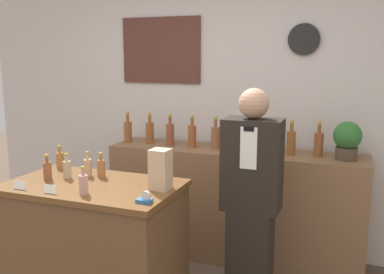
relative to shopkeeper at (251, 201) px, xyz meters
The scene contains 24 objects.
back_wall 1.29m from the shopkeeper, 119.78° to the left, with size 5.20×0.09×2.70m.
back_shelf 0.84m from the shopkeeper, 114.59° to the left, with size 2.27×0.48×1.00m.
display_counter 1.15m from the shopkeeper, 153.34° to the right, with size 1.18×0.70×0.97m.
shopkeeper is the anchor object (origin of this frame).
potted_plant 0.99m from the shopkeeper, 48.90° to the left, with size 0.22×0.22×0.31m.
paper_bag 0.73m from the shopkeeper, 138.93° to the right, with size 0.13×0.12×0.26m.
tape_dispenser 0.88m from the shopkeeper, 123.93° to the right, with size 0.09×0.06×0.07m.
price_card_left 1.57m from the shopkeeper, 150.46° to the right, with size 0.09×0.02×0.06m.
price_card_right 1.37m from the shopkeeper, 145.44° to the right, with size 0.09×0.02×0.06m.
counter_bottle_0 1.49m from the shopkeeper, behind, with size 0.06×0.06×0.18m.
counter_bottle_1 1.45m from the shopkeeper, 158.82° to the right, with size 0.06×0.06×0.18m.
counter_bottle_2 1.33m from the shopkeeper, 160.40° to the right, with size 0.06×0.06×0.18m.
counter_bottle_3 1.20m from the shopkeeper, 163.04° to the right, with size 0.06×0.06×0.18m.
counter_bottle_4 1.10m from the shopkeeper, 162.28° to the right, with size 0.06×0.06×0.18m.
counter_bottle_5 1.17m from the shopkeeper, 142.15° to the right, with size 0.06×0.06×0.18m.
shelf_bottle_0 1.58m from the shopkeeper, 153.14° to the left, with size 0.08×0.08×0.29m.
shelf_bottle_1 1.40m from the shopkeeper, 147.87° to the left, with size 0.08×0.08×0.29m.
shelf_bottle_2 1.21m from the shopkeeper, 143.13° to the left, with size 0.08×0.08×0.29m.
shelf_bottle_3 1.05m from the shopkeeper, 135.73° to the left, with size 0.08×0.08×0.29m.
shelf_bottle_4 0.91m from the shopkeeper, 125.28° to the left, with size 0.08×0.08×0.29m.
shelf_bottle_5 0.84m from the shopkeeper, 110.80° to the left, with size 0.08×0.08×0.29m.
shelf_bottle_6 0.77m from the shopkeeper, 94.48° to the left, with size 0.08×0.08×0.29m.
shelf_bottle_7 0.79m from the shopkeeper, 76.90° to the left, with size 0.08×0.08×0.29m.
shelf_bottle_8 0.88m from the shopkeeper, 62.04° to the left, with size 0.08×0.08×0.29m.
Camera 1 is at (1.22, -1.88, 1.82)m, focal length 40.00 mm.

